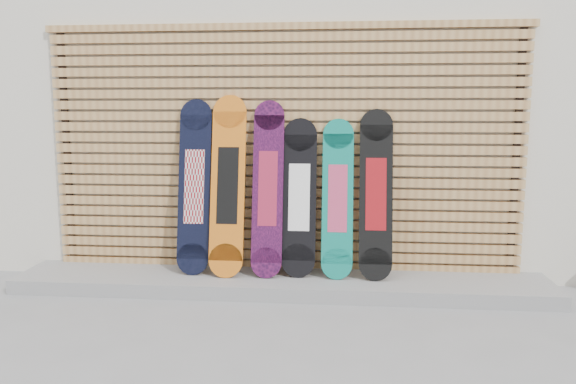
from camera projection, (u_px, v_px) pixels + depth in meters
name	position (u px, v px, depth m)	size (l,w,h in m)	color
ground	(291.00, 319.00, 4.21)	(80.00, 80.00, 0.00)	gray
building	(352.00, 90.00, 7.34)	(12.00, 5.00, 3.60)	beige
concrete_step	(280.00, 283.00, 4.88)	(4.60, 0.70, 0.12)	gray
slat_wall	(283.00, 149.00, 5.00)	(4.26, 0.08, 2.29)	#AC7C47
snowboard_0	(194.00, 187.00, 4.93)	(0.28, 0.32, 1.53)	black
snowboard_1	(228.00, 185.00, 4.87)	(0.30, 0.37, 1.56)	orange
snowboard_2	(268.00, 188.00, 4.86)	(0.27, 0.35, 1.52)	black
snowboard_3	(299.00, 197.00, 4.86)	(0.30, 0.31, 1.36)	black
snowboard_4	(338.00, 198.00, 4.82)	(0.27, 0.34, 1.36)	#0C7566
snowboard_5	(376.00, 194.00, 4.78)	(0.28, 0.35, 1.44)	black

